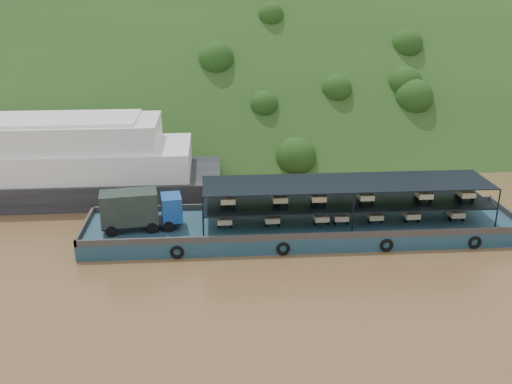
{
  "coord_description": "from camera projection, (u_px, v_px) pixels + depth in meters",
  "views": [
    {
      "loc": [
        -5.36,
        -41.39,
        19.21
      ],
      "look_at": [
        -2.0,
        3.0,
        3.2
      ],
      "focal_mm": 40.0,
      "sensor_mm": 36.0,
      "label": 1
    }
  ],
  "objects": [
    {
      "name": "ground",
      "position": [
        284.0,
        241.0,
        45.72
      ],
      "size": [
        160.0,
        160.0,
        0.0
      ],
      "primitive_type": "plane",
      "color": "brown",
      "rests_on": "ground"
    },
    {
      "name": "hillside",
      "position": [
        252.0,
        133.0,
        79.5
      ],
      "size": [
        140.0,
        39.6,
        39.6
      ],
      "primitive_type": "cube",
      "rotation": [
        0.79,
        0.0,
        0.0
      ],
      "color": "#1A3412",
      "rests_on": "ground"
    },
    {
      "name": "cargo_barge",
      "position": [
        293.0,
        224.0,
        46.34
      ],
      "size": [
        35.0,
        7.18,
        4.54
      ],
      "color": "#143A47",
      "rests_on": "ground"
    },
    {
      "name": "passenger_ferry",
      "position": [
        18.0,
        164.0,
        54.34
      ],
      "size": [
        38.47,
        9.77,
        7.78
      ],
      "rotation": [
        0.0,
        0.0,
        0.0
      ],
      "color": "black",
      "rests_on": "ground"
    }
  ]
}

